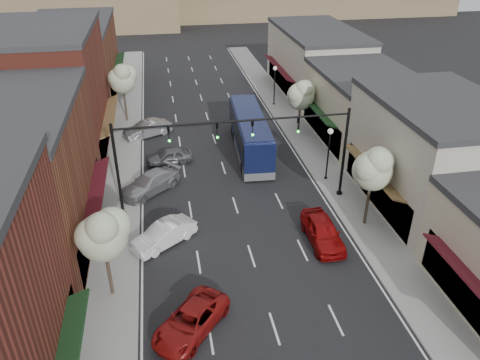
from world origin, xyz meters
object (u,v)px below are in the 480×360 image
signal_mast_right (314,142)px  parked_car_d (169,157)px  parked_car_b (164,235)px  tree_left_far (122,78)px  tree_left_near (103,233)px  coach_bus (250,133)px  tree_right_near (374,168)px  parked_car_a (191,321)px  signal_mast_left (152,155)px  lamp_post_far (275,79)px  lamp_post_near (329,146)px  parked_car_e (147,129)px  parked_car_c (150,183)px  tree_right_far (301,94)px  red_hatchback (323,231)px

signal_mast_right → parked_car_d: 13.22m
signal_mast_right → parked_car_b: signal_mast_right is taller
signal_mast_right → tree_left_far: 22.68m
signal_mast_right → tree_left_near: bearing=-149.9°
coach_bus → parked_car_d: (-7.22, -1.03, -1.17)m
tree_right_near → parked_car_a: size_ratio=1.26×
signal_mast_left → coach_bus: signal_mast_left is taller
tree_left_near → parked_car_b: size_ratio=1.30×
tree_right_near → lamp_post_far: 24.11m
signal_mast_left → lamp_post_near: 13.75m
lamp_post_near → parked_car_b: lamp_post_near is taller
tree_left_near → tree_left_far: size_ratio=0.93×
lamp_post_far → parked_car_e: size_ratio=0.97×
tree_left_far → parked_car_d: 11.70m
tree_left_near → coach_bus: 20.16m
parked_car_c → tree_left_far: bearing=146.8°
coach_bus → parked_car_b: bearing=-119.8°
tree_left_far → lamp_post_far: 16.26m
tree_right_near → tree_right_far: bearing=90.0°
parked_car_c → parked_car_e: size_ratio=1.12×
tree_left_near → parked_car_a: (4.05, -3.28, -3.57)m
red_hatchback → signal_mast_right: bearing=81.2°
tree_right_near → parked_car_b: 14.11m
parked_car_d → parked_car_e: parked_car_e is taller
lamp_post_near → parked_car_b: bearing=-154.3°
parked_car_a → tree_right_near: bearing=69.6°
signal_mast_right → coach_bus: bearing=108.1°
signal_mast_left → parked_car_e: size_ratio=1.80×
signal_mast_right → signal_mast_left: (-11.24, 0.00, 0.00)m
signal_mast_left → tree_left_far: (-2.63, 17.95, -0.02)m
parked_car_a → tree_left_far: bearing=137.3°
lamp_post_far → red_hatchback: bearing=-96.8°
lamp_post_far → parked_car_a: 33.64m
coach_bus → parked_car_d: bearing=-168.7°
tree_right_near → lamp_post_far: tree_right_near is taller
parked_car_d → parked_car_e: 6.43m
lamp_post_far → parked_car_c: (-13.87, -16.88, -2.26)m
lamp_post_far → parked_car_b: (-13.06, -23.77, -2.28)m
red_hatchback → parked_car_d: 15.91m
lamp_post_near → coach_bus: bearing=129.2°
tree_right_far → lamp_post_near: (-0.55, -9.44, -0.99)m
signal_mast_right → coach_bus: signal_mast_right is taller
lamp_post_near → red_hatchback: 8.69m
lamp_post_far → parked_car_a: (-12.00, -31.34, -2.35)m
tree_left_far → lamp_post_near: (16.05, -15.44, -1.60)m
signal_mast_right → tree_right_near: (2.73, -4.05, -0.17)m
tree_left_far → parked_car_e: 6.02m
tree_left_near → parked_car_e: size_ratio=1.24×
signal_mast_left → coach_bus: size_ratio=0.71×
signal_mast_left → tree_right_far: signal_mast_left is taller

